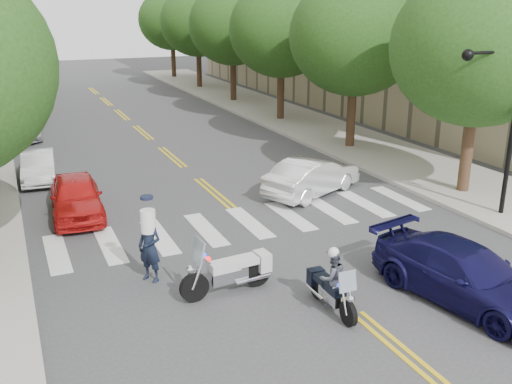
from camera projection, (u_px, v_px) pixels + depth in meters
ground at (357, 313)px, 13.58m from camera, size 140.00×140.00×0.00m
sidewalk_right at (290, 118)px, 36.31m from camera, size 5.00×60.00×0.15m
tree_r_0 at (479, 47)px, 20.43m from camera, size 6.40×6.40×8.45m
tree_r_1 at (355, 36)px, 27.37m from camera, size 6.40×6.40×8.45m
tree_r_2 at (282, 29)px, 34.32m from camera, size 6.40×6.40×8.45m
tree_r_3 at (233, 25)px, 41.27m from camera, size 6.40×6.40×8.45m
tree_r_4 at (198, 22)px, 48.21m from camera, size 6.40×6.40×8.45m
tree_r_5 at (172, 20)px, 55.16m from camera, size 6.40×6.40×8.45m
traffic_signal_pole at (505, 111)px, 18.42m from camera, size 2.82×0.42×6.00m
motorcycle_police at (331, 282)px, 13.55m from camera, size 0.68×2.02×1.64m
motorcycle_parked at (234, 271)px, 14.47m from camera, size 2.51×0.69×1.62m
officer_standing at (150, 247)px, 14.93m from camera, size 0.78×0.83×1.91m
convertible at (312, 176)px, 21.87m from camera, size 4.64×3.23×1.45m
sedan_blue at (464, 274)px, 13.97m from camera, size 2.91×5.21×1.43m
parked_car_a at (76, 196)px, 19.60m from camera, size 1.95×4.29×1.43m
parked_car_b at (38, 166)px, 23.63m from camera, size 1.56×3.76×1.21m
parked_car_c at (23, 128)px, 30.98m from camera, size 2.15×4.26×1.15m
parked_car_d at (18, 109)px, 35.66m from camera, size 2.26×5.27×1.51m
parked_car_e at (16, 100)px, 40.19m from camera, size 1.77×3.65×1.20m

